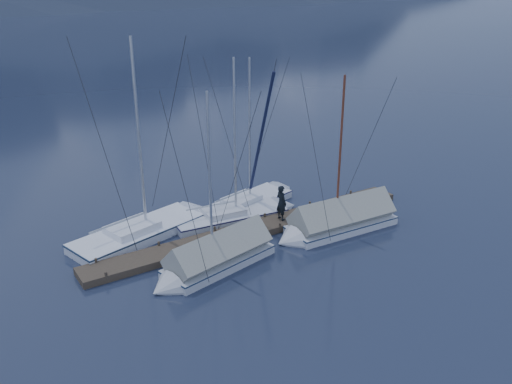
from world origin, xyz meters
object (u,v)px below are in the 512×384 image
at_px(sailboat_open_left, 156,228).
at_px(sailboat_open_mid, 244,214).
at_px(person, 281,203).
at_px(sailboat_open_right, 256,200).
at_px(sailboat_covered_near, 334,223).
at_px(sailboat_covered_far, 210,261).

bearing_deg(sailboat_open_left, sailboat_open_mid, -12.17).
xyz_separation_m(sailboat_open_left, person, (5.80, -2.88, 1.09)).
xyz_separation_m(sailboat_open_right, sailboat_covered_near, (1.36, -5.24, 0.28)).
distance_m(sailboat_open_right, sailboat_covered_near, 5.42).
distance_m(sailboat_covered_near, person, 2.87).
bearing_deg(sailboat_covered_far, sailboat_open_mid, 43.48).
xyz_separation_m(sailboat_open_left, sailboat_open_right, (6.29, 0.32, -0.03)).
bearing_deg(sailboat_open_mid, sailboat_covered_far, -136.52).
bearing_deg(sailboat_open_mid, sailboat_covered_near, -52.90).
relative_size(sailboat_open_right, person, 4.87).
height_order(sailboat_open_mid, sailboat_open_right, sailboat_open_mid).
bearing_deg(sailboat_open_right, person, -98.69).
xyz_separation_m(sailboat_open_left, sailboat_covered_near, (7.65, -4.92, 0.25)).
bearing_deg(sailboat_open_right, sailboat_open_left, -177.05).
xyz_separation_m(sailboat_covered_near, sailboat_covered_far, (-7.14, -0.07, -0.01)).
distance_m(sailboat_open_mid, sailboat_covered_far, 5.78).
relative_size(sailboat_open_left, sailboat_open_mid, 1.14).
relative_size(sailboat_open_mid, sailboat_covered_near, 1.07).
bearing_deg(sailboat_covered_near, person, 132.28).
relative_size(sailboat_open_mid, sailboat_covered_far, 1.07).
bearing_deg(sailboat_covered_near, sailboat_open_left, 147.28).
distance_m(sailboat_open_left, sailboat_covered_far, 5.02).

